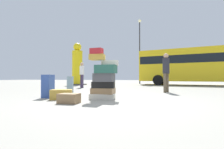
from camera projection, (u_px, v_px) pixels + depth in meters
ground_plane at (111, 100)px, 5.02m from camera, size 80.00×80.00×0.00m
suitcase_tower at (104, 79)px, 5.20m from camera, size 0.92×0.69×1.55m
suitcase_brown_left_side at (69, 98)px, 4.37m from camera, size 0.52×0.40×0.25m
suitcase_maroon_upright_blue at (99, 89)px, 7.70m from camera, size 0.62×0.52×0.25m
suitcase_navy_right_side at (48, 86)px, 5.56m from camera, size 0.30×0.32×0.76m
suitcase_tan_foreground_far at (61, 94)px, 5.14m from camera, size 0.74×0.64×0.30m
suitcase_slate_white_trunk at (70, 85)px, 7.23m from camera, size 0.32×0.36×0.72m
person_bearded_onlooker at (166, 69)px, 7.53m from camera, size 0.30×0.31×1.76m
person_tourist_with_camera at (82, 73)px, 11.07m from camera, size 0.30×0.30×1.67m
yellow_dummy_statue at (77, 66)px, 15.28m from camera, size 1.30×1.30×3.82m
parked_bus at (198, 64)px, 14.59m from camera, size 10.20×4.33×3.15m
lamp_post at (140, 42)px, 18.04m from camera, size 0.36×0.36×6.98m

